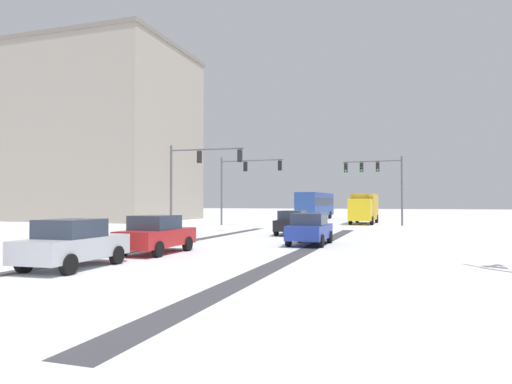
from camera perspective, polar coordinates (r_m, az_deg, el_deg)
wheel_track_left_lane at (r=21.37m, az=6.38°, el=-7.10°), size 0.85×31.41×0.01m
wheel_track_right_lane at (r=23.93m, az=-11.03°, el=-6.46°), size 0.76×31.41×0.01m
sidewalk_kerb_right at (r=19.52m, az=21.09°, el=-7.41°), size 4.00×31.41×0.12m
traffic_signal_far_right at (r=45.33m, az=14.82°, el=2.05°), size 5.58×0.54×6.50m
traffic_signal_near_left at (r=34.69m, az=-7.47°, el=2.79°), size 5.84×0.59×6.50m
traffic_signal_far_left at (r=43.64m, az=-1.68°, el=1.98°), size 6.32×0.58×6.50m
car_black_lead at (r=30.91m, az=4.54°, el=-3.80°), size 1.90×4.14×1.62m
car_blue_second at (r=23.76m, az=6.67°, el=-4.55°), size 1.84×4.10×1.62m
car_red_third at (r=20.11m, az=-12.22°, el=-5.12°), size 1.85×4.11×1.62m
car_silver_fourth at (r=16.38m, az=-21.71°, el=-5.94°), size 1.96×4.16×1.62m
bus_oncoming at (r=59.52m, az=7.36°, el=-1.45°), size 3.05×11.11×3.38m
box_truck_delivery at (r=47.93m, az=13.22°, el=-1.90°), size 2.49×7.47×3.02m
office_building_far_left_block at (r=62.37m, az=-19.93°, el=6.52°), size 24.34×16.81×21.12m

